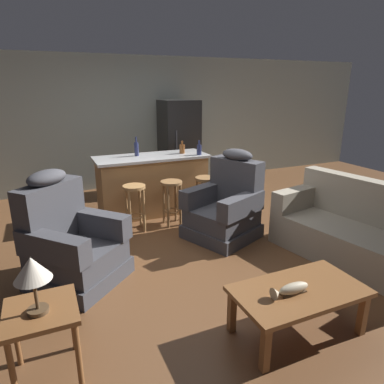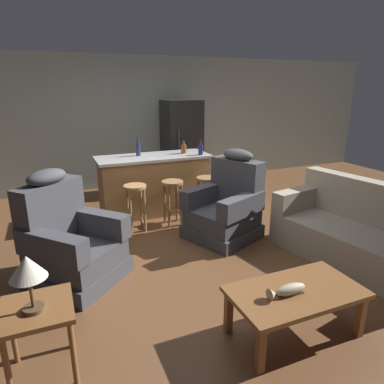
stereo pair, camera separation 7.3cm
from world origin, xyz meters
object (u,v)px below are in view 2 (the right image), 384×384
Objects in this scene: bar_stool_left at (136,199)px; bar_stool_middle at (173,195)px; bar_stool_right at (207,190)px; bottle_tall_green at (201,149)px; recliner_near_island at (226,207)px; bottle_short_amber at (138,148)px; coffee_table at (296,296)px; kitchen_island at (154,184)px; refrigerator at (182,145)px; end_table at (38,319)px; table_lamp at (28,270)px; bottle_wine_dark at (184,149)px; couch at (359,234)px; recliner_near_lamp at (70,243)px; fish_figurine at (287,290)px.

bar_stool_left is 0.56m from bar_stool_middle.
bottle_tall_green is (0.07, 0.41, 0.57)m from bar_stool_right.
bottle_short_amber is (-0.85, 1.41, 0.64)m from recliner_near_island.
coffee_table is 1.62× the size of bar_stool_right.
kitchen_island is 1.58m from refrigerator.
end_table is 1.37× the size of table_lamp.
end_table is 3.75m from bottle_wine_dark.
couch is 2.21m from bar_stool_right.
bottle_wine_dark is at bearing 52.66° from table_lamp.
table_lamp is 1.77× the size of bottle_tall_green.
bar_stool_left is 0.98m from bottle_short_amber.
bar_stool_middle is at bearing -115.07° from refrigerator.
bottle_tall_green is at bearing -117.70° from recliner_near_island.
recliner_near_lamp is 2.14× the size of end_table.
bar_stool_left is 1.00× the size of bar_stool_middle.
bar_stool_right is (-1.08, 1.92, 0.13)m from couch.
bottle_tall_green is (0.73, -0.22, 0.56)m from kitchen_island.
recliner_near_lamp reaches higher than coffee_table.
bottle_wine_dark is at bearing 82.55° from fish_figurine.
coffee_table is 0.54× the size of couch.
table_lamp reaches higher than bar_stool_middle.
fish_figurine is at bearing -10.98° from table_lamp.
bar_stool_left is at bearing 180.00° from bar_stool_right.
bar_stool_right is (0.56, 2.69, 0.01)m from fish_figurine.
end_table is at bearing -135.93° from bar_stool_right.
recliner_near_lamp is 1.76× the size of bar_stool_left.
table_lamp is at bearing -118.57° from bar_stool_left.
coffee_table is 4.58m from refrigerator.
couch is at bearing 25.97° from coffee_table.
coffee_table is 3.30m from kitchen_island.
recliner_near_island is 1.76× the size of bar_stool_middle.
table_lamp is 3.74m from bottle_wine_dark.
bottle_short_amber is at bearing 103.12° from recliner_near_lamp.
kitchen_island is at bearing 97.00° from recliner_near_lamp.
recliner_near_island reaches higher than bottle_tall_green.
table_lamp is at bearing -128.12° from bar_stool_middle.
fish_figurine is 0.19× the size of refrigerator.
coffee_table is 1.97m from end_table.
refrigerator is (0.86, 1.83, 0.41)m from bar_stool_middle.
couch is at bearing -66.64° from bottle_tall_green.
couch is 2.91m from bottle_wine_dark.
fish_figurine is at bearing -88.39° from kitchen_island.
bar_stool_right is (1.12, 0.00, 0.00)m from bar_stool_left.
recliner_near_lamp is 1.41m from bar_stool_left.
couch is at bearing 31.99° from recliner_near_lamp.
couch is 8.72× the size of bottle_tall_green.
bar_stool_left is 2.23× the size of bottle_short_amber.
bar_stool_left is at bearing -147.44° from bottle_wine_dark.
end_table is 3.70m from bottle_tall_green.
recliner_near_lamp is at bearing -13.30° from recliner_near_island.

